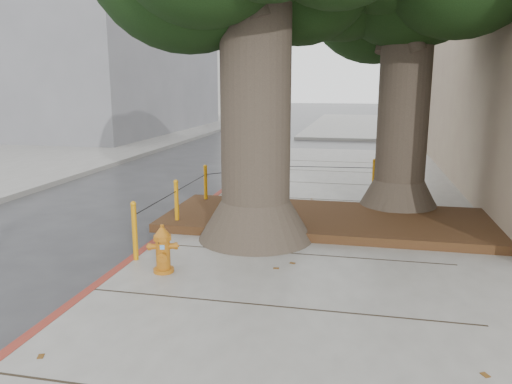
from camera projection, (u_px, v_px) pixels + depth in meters
ground at (234, 313)px, 6.33m from camera, size 140.00×140.00×0.00m
sidewalk_far at (431, 126)px, 33.75m from camera, size 16.00×20.00×0.15m
curb_red at (163, 239)px, 9.12m from camera, size 0.14×26.00×0.16m
planter_bed at (328, 220)px, 9.82m from camera, size 6.40×2.60×0.16m
building_far_grey at (80, 29)px, 29.15m from camera, size 12.00×16.00×12.00m
building_far_white at (184, 37)px, 51.21m from camera, size 12.00×18.00×15.00m
bollard_ring at (246, 189)px, 10.55m from camera, size 3.79×5.39×0.95m
fire_hydrant at (163, 249)px, 7.25m from camera, size 0.38×0.38×0.72m
car_silver at (474, 134)px, 22.61m from camera, size 3.58×1.53×1.21m
car_dark at (126, 130)px, 25.15m from camera, size 1.96×4.02×1.13m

